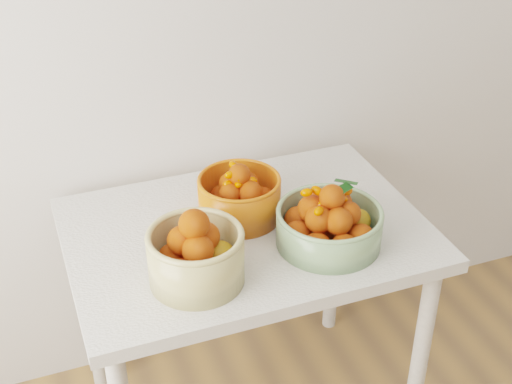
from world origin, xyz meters
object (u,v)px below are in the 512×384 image
bowl_green (329,223)px  bowl_orange (240,197)px  table (247,255)px  bowl_cream (196,255)px

bowl_green → bowl_orange: size_ratio=1.37×
bowl_green → bowl_orange: 0.27m
table → bowl_cream: (-0.20, -0.17, 0.17)m
table → bowl_cream: bearing=-138.6°
bowl_green → bowl_orange: (-0.18, 0.21, 0.00)m
bowl_cream → bowl_orange: bearing=49.7°
table → bowl_orange: bearing=87.6°
table → bowl_green: 0.28m
table → bowl_green: bearing=-38.5°
bowl_green → table: bearing=141.5°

